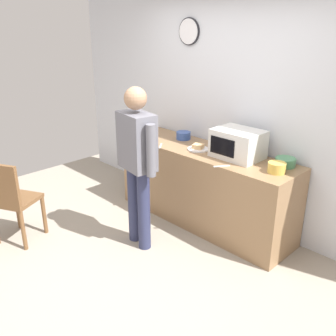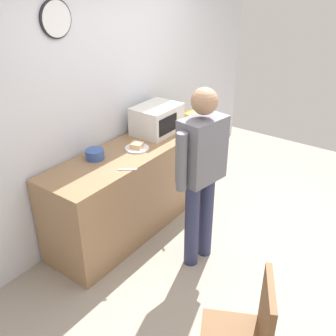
{
  "view_description": "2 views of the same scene",
  "coord_description": "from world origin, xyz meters",
  "px_view_note": "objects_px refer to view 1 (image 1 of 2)",
  "views": [
    {
      "loc": [
        2.45,
        -1.88,
        2.24
      ],
      "look_at": [
        -0.23,
        0.78,
        0.77
      ],
      "focal_mm": 39.94,
      "sensor_mm": 36.0,
      "label": 1
    },
    {
      "loc": [
        -2.8,
        -1.14,
        2.54
      ],
      "look_at": [
        -0.23,
        0.74,
        0.86
      ],
      "focal_mm": 41.68,
      "sensor_mm": 36.0,
      "label": 2
    }
  ],
  "objects_px": {
    "cereal_bowl": "(285,162)",
    "mixing_bowl": "(183,135)",
    "microwave": "(238,144)",
    "spoon_utensil": "(222,166)",
    "salad_bowl": "(277,168)",
    "person_standing": "(137,157)",
    "sandwich_plate": "(198,148)",
    "fork_utensil": "(160,146)",
    "wooden_chair": "(11,198)"
  },
  "relations": [
    {
      "from": "mixing_bowl",
      "to": "spoon_utensil",
      "type": "bearing_deg",
      "value": -24.44
    },
    {
      "from": "microwave",
      "to": "salad_bowl",
      "type": "height_order",
      "value": "microwave"
    },
    {
      "from": "cereal_bowl",
      "to": "fork_utensil",
      "type": "xyz_separation_m",
      "value": [
        -1.34,
        -0.44,
        -0.04
      ]
    },
    {
      "from": "sandwich_plate",
      "to": "cereal_bowl",
      "type": "height_order",
      "value": "cereal_bowl"
    },
    {
      "from": "sandwich_plate",
      "to": "spoon_utensil",
      "type": "height_order",
      "value": "sandwich_plate"
    },
    {
      "from": "wooden_chair",
      "to": "salad_bowl",
      "type": "bearing_deg",
      "value": 40.73
    },
    {
      "from": "cereal_bowl",
      "to": "salad_bowl",
      "type": "bearing_deg",
      "value": -82.65
    },
    {
      "from": "fork_utensil",
      "to": "spoon_utensil",
      "type": "distance_m",
      "value": 0.9
    },
    {
      "from": "cereal_bowl",
      "to": "spoon_utensil",
      "type": "height_order",
      "value": "cereal_bowl"
    },
    {
      "from": "sandwich_plate",
      "to": "salad_bowl",
      "type": "xyz_separation_m",
      "value": [
        0.98,
        0.01,
        0.03
      ]
    },
    {
      "from": "cereal_bowl",
      "to": "person_standing",
      "type": "relative_size",
      "value": 0.12
    },
    {
      "from": "mixing_bowl",
      "to": "spoon_utensil",
      "type": "height_order",
      "value": "mixing_bowl"
    },
    {
      "from": "wooden_chair",
      "to": "fork_utensil",
      "type": "bearing_deg",
      "value": 66.22
    },
    {
      "from": "sandwich_plate",
      "to": "cereal_bowl",
      "type": "distance_m",
      "value": 0.98
    },
    {
      "from": "wooden_chair",
      "to": "microwave",
      "type": "bearing_deg",
      "value": 50.46
    },
    {
      "from": "sandwich_plate",
      "to": "mixing_bowl",
      "type": "relative_size",
      "value": 1.35
    },
    {
      "from": "sandwich_plate",
      "to": "mixing_bowl",
      "type": "distance_m",
      "value": 0.44
    },
    {
      "from": "microwave",
      "to": "spoon_utensil",
      "type": "height_order",
      "value": "microwave"
    },
    {
      "from": "person_standing",
      "to": "wooden_chair",
      "type": "height_order",
      "value": "person_standing"
    },
    {
      "from": "cereal_bowl",
      "to": "mixing_bowl",
      "type": "relative_size",
      "value": 1.14
    },
    {
      "from": "person_standing",
      "to": "spoon_utensil",
      "type": "bearing_deg",
      "value": 43.25
    },
    {
      "from": "mixing_bowl",
      "to": "person_standing",
      "type": "height_order",
      "value": "person_standing"
    },
    {
      "from": "microwave",
      "to": "salad_bowl",
      "type": "bearing_deg",
      "value": -9.53
    },
    {
      "from": "microwave",
      "to": "mixing_bowl",
      "type": "bearing_deg",
      "value": 174.63
    },
    {
      "from": "spoon_utensil",
      "to": "person_standing",
      "type": "relative_size",
      "value": 0.1
    },
    {
      "from": "salad_bowl",
      "to": "person_standing",
      "type": "bearing_deg",
      "value": -142.63
    },
    {
      "from": "person_standing",
      "to": "sandwich_plate",
      "type": "bearing_deg",
      "value": 82.98
    },
    {
      "from": "sandwich_plate",
      "to": "salad_bowl",
      "type": "distance_m",
      "value": 0.98
    },
    {
      "from": "fork_utensil",
      "to": "wooden_chair",
      "type": "relative_size",
      "value": 0.18
    },
    {
      "from": "sandwich_plate",
      "to": "wooden_chair",
      "type": "xyz_separation_m",
      "value": [
        -1.06,
        -1.74,
        -0.4
      ]
    },
    {
      "from": "microwave",
      "to": "spoon_utensil",
      "type": "bearing_deg",
      "value": -80.94
    },
    {
      "from": "cereal_bowl",
      "to": "wooden_chair",
      "type": "xyz_separation_m",
      "value": [
        -2.01,
        -1.96,
        -0.42
      ]
    },
    {
      "from": "salad_bowl",
      "to": "fork_utensil",
      "type": "height_order",
      "value": "salad_bowl"
    },
    {
      "from": "salad_bowl",
      "to": "wooden_chair",
      "type": "height_order",
      "value": "salad_bowl"
    },
    {
      "from": "mixing_bowl",
      "to": "fork_utensil",
      "type": "distance_m",
      "value": 0.4
    },
    {
      "from": "sandwich_plate",
      "to": "wooden_chair",
      "type": "distance_m",
      "value": 2.07
    },
    {
      "from": "fork_utensil",
      "to": "cereal_bowl",
      "type": "bearing_deg",
      "value": 18.3
    },
    {
      "from": "mixing_bowl",
      "to": "wooden_chair",
      "type": "relative_size",
      "value": 0.19
    },
    {
      "from": "salad_bowl",
      "to": "cereal_bowl",
      "type": "bearing_deg",
      "value": 97.35
    },
    {
      "from": "salad_bowl",
      "to": "fork_utensil",
      "type": "distance_m",
      "value": 1.38
    },
    {
      "from": "sandwich_plate",
      "to": "spoon_utensil",
      "type": "distance_m",
      "value": 0.56
    },
    {
      "from": "person_standing",
      "to": "cereal_bowl",
      "type": "bearing_deg",
      "value": 44.59
    },
    {
      "from": "cereal_bowl",
      "to": "wooden_chair",
      "type": "relative_size",
      "value": 0.21
    },
    {
      "from": "sandwich_plate",
      "to": "fork_utensil",
      "type": "height_order",
      "value": "sandwich_plate"
    },
    {
      "from": "microwave",
      "to": "salad_bowl",
      "type": "distance_m",
      "value": 0.53
    },
    {
      "from": "cereal_bowl",
      "to": "mixing_bowl",
      "type": "bearing_deg",
      "value": -178.09
    },
    {
      "from": "salad_bowl",
      "to": "person_standing",
      "type": "height_order",
      "value": "person_standing"
    },
    {
      "from": "cereal_bowl",
      "to": "person_standing",
      "type": "height_order",
      "value": "person_standing"
    },
    {
      "from": "spoon_utensil",
      "to": "mixing_bowl",
      "type": "bearing_deg",
      "value": 155.56
    },
    {
      "from": "microwave",
      "to": "spoon_utensil",
      "type": "xyz_separation_m",
      "value": [
        0.05,
        -0.33,
        -0.15
      ]
    }
  ]
}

